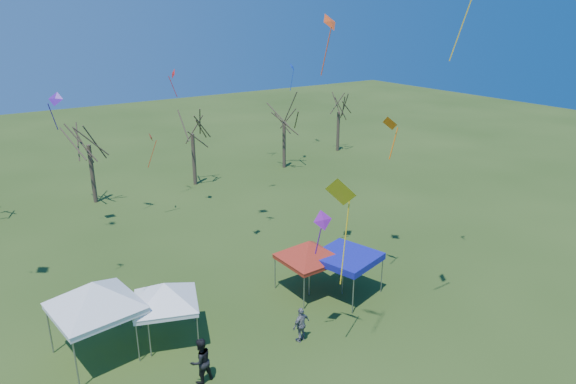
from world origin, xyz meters
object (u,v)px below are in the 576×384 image
Objects in this scene: tree_3 at (191,115)px; tent_white_west at (93,287)px; tent_white_mid at (164,287)px; person_grey at (301,325)px; tree_2 at (86,124)px; tent_blue at (346,258)px; tree_4 at (284,105)px; person_dark at (201,361)px; tent_red at (309,244)px; tree_5 at (339,98)px.

tree_3 reaches higher than tent_white_west.
tent_white_mid is 6.35m from person_grey.
tree_2 reaches higher than tent_blue.
tent_white_mid is 2.13× the size of person_grey.
person_dark is (-19.78, -23.52, -5.08)m from tree_4.
tent_red is (7.86, -0.10, 0.03)m from tent_white_mid.
tent_white_mid is at bearing -141.83° from tree_5.
person_grey is at bearing 171.84° from person_dark.
tree_3 is at bearing -114.40° from person_grey.
tree_4 is 31.15m from person_dark.
tent_white_west is at bearing 170.57° from tent_blue.
tree_2 is 23.43m from tent_blue.
tree_3 is 22.97m from tent_white_mid.
tent_red is (10.71, -0.71, -0.58)m from tent_white_west.
tent_red is at bearing -3.81° from tent_white_west.
person_grey is (-4.36, -2.06, -1.28)m from tent_blue.
tree_2 reaches higher than tent_red.
tent_red is 1.98× the size of person_dark.
person_dark is at bearing -11.82° from person_grey.
tree_3 is 2.19× the size of tent_white_mid.
tree_2 is 24.56m from person_dark.
tree_3 is 21.95m from tent_blue.
tree_4 reaches higher than tent_red.
person_dark is (-2.06, -23.90, -5.31)m from tree_2.
person_grey is (4.98, -3.47, -1.89)m from tent_white_mid.
tree_2 is 4.84× the size of person_grey.
tree_5 is at bearing 51.34° from tent_blue.
tree_4 is at bearing 59.36° from tent_red.
tree_5 is (26.09, 1.69, -0.56)m from tree_2.
tent_red is at bearing -164.57° from person_dark.
tent_white_west is at bearing 167.89° from tent_white_mid.
tree_3 is at bearing 179.74° from tree_4.
tent_white_mid is 1.00× the size of tent_blue.
tent_red is at bearing -97.45° from tree_3.
tree_3 is 1.00× the size of tree_4.
tree_3 is 26.28m from person_dark.
tree_3 reaches higher than tree_4.
tree_2 is 21.66m from tent_red.
tent_red is 2.30× the size of person_grey.
tree_2 is 1.10× the size of tree_5.
tree_5 is 30.30m from tent_red.
tent_red is (-20.34, -22.27, -2.96)m from tree_5.
tree_3 is 20.69m from tent_red.
tent_blue is (12.18, -2.02, -1.22)m from tent_white_west.
tree_4 is 28.35m from person_grey.
tent_red is at bearing -74.39° from tree_2.
tree_2 is 2.27× the size of tent_white_mid.
tree_2 reaches higher than tent_white_west.
tree_3 reaches higher than tent_white_mid.
tree_3 reaches higher than tent_red.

